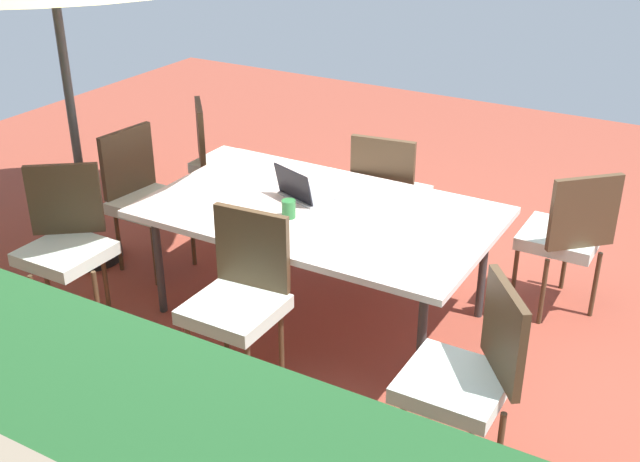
% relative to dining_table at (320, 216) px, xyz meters
% --- Properties ---
extents(ground_plane, '(10.00, 10.00, 0.02)m').
position_rel_dining_table_xyz_m(ground_plane, '(0.00, 0.00, -0.70)').
color(ground_plane, brown).
extents(dining_table, '(2.08, 1.25, 0.73)m').
position_rel_dining_table_xyz_m(dining_table, '(0.00, 0.00, 0.00)').
color(dining_table, silver).
rests_on(dining_table, ground_plane).
extents(chair_southwest, '(0.59, 0.59, 0.98)m').
position_rel_dining_table_xyz_m(chair_southwest, '(-1.29, -0.80, -0.14)').
color(chair_southwest, silver).
rests_on(chair_southwest, ground_plane).
extents(chair_northwest, '(0.58, 0.58, 0.98)m').
position_rel_dining_table_xyz_m(chair_northwest, '(-1.27, 0.87, -0.14)').
color(chair_northwest, silver).
rests_on(chair_northwest, ground_plane).
extents(chair_east, '(0.48, 0.47, 0.98)m').
position_rel_dining_table_xyz_m(chair_east, '(1.37, 0.03, -0.14)').
color(chair_east, silver).
rests_on(chair_east, ground_plane).
extents(chair_north, '(0.47, 0.48, 0.98)m').
position_rel_dining_table_xyz_m(chair_north, '(0.02, 0.81, -0.14)').
color(chair_north, silver).
rests_on(chair_north, ground_plane).
extents(chair_southeast, '(0.59, 0.58, 0.98)m').
position_rel_dining_table_xyz_m(chair_southeast, '(1.33, -0.80, -0.14)').
color(chair_southeast, silver).
rests_on(chair_southeast, ground_plane).
extents(chair_south, '(0.48, 0.49, 0.98)m').
position_rel_dining_table_xyz_m(chair_south, '(-0.06, -0.84, -0.14)').
color(chair_south, silver).
rests_on(chair_south, ground_plane).
extents(chair_northeast, '(0.58, 0.58, 0.98)m').
position_rel_dining_table_xyz_m(chair_northeast, '(1.31, 0.81, -0.14)').
color(chair_northeast, silver).
rests_on(chair_northeast, ground_plane).
extents(laptop, '(0.38, 0.34, 0.21)m').
position_rel_dining_table_xyz_m(laptop, '(0.17, -0.08, 0.09)').
color(laptop, gray).
rests_on(laptop, dining_table).
extents(cup, '(0.08, 0.08, 0.11)m').
position_rel_dining_table_xyz_m(cup, '(0.10, 0.19, 0.10)').
color(cup, '#286B33').
rests_on(cup, dining_table).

